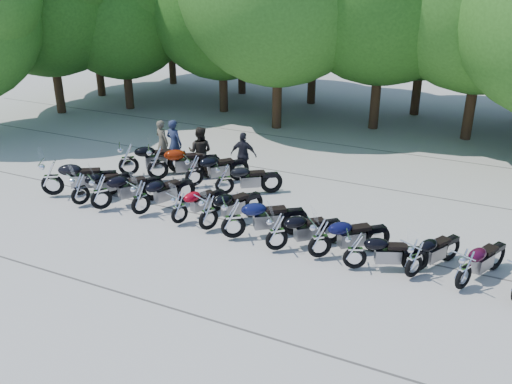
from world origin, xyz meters
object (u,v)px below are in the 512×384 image
at_px(motorcycle_0, 51,177).
at_px(motorcycle_14, 157,162).
at_px(motorcycle_2, 100,191).
at_px(motorcycle_4, 179,207).
at_px(motorcycle_11, 465,268).
at_px(motorcycle_16, 224,178).
at_px(rider_1, 200,152).
at_px(motorcycle_5, 208,211).
at_px(motorcycle_7, 277,231).
at_px(motorcycle_8, 320,237).
at_px(motorcycle_13, 128,159).
at_px(motorcycle_10, 415,258).
at_px(rider_3, 174,144).
at_px(motorcycle_1, 80,188).
at_px(motorcycle_9, 355,250).
at_px(motorcycle_6, 233,218).
at_px(rider_2, 244,155).
at_px(rider_0, 162,142).
at_px(motorcycle_3, 140,197).
at_px(motorcycle_15, 194,170).

bearing_deg(motorcycle_0, motorcycle_14, -73.47).
relative_size(motorcycle_2, motorcycle_4, 1.15).
relative_size(motorcycle_11, motorcycle_16, 0.96).
bearing_deg(rider_1, motorcycle_5, 111.79).
distance_m(motorcycle_7, rider_1, 6.16).
bearing_deg(motorcycle_8, motorcycle_13, 30.91).
relative_size(motorcycle_10, motorcycle_14, 0.80).
height_order(motorcycle_2, rider_3, rider_3).
bearing_deg(motorcycle_1, motorcycle_9, -157.52).
relative_size(motorcycle_0, motorcycle_16, 1.16).
xyz_separation_m(motorcycle_1, rider_1, (2.07, 3.92, 0.31)).
height_order(motorcycle_0, motorcycle_16, motorcycle_0).
height_order(motorcycle_4, motorcycle_14, motorcycle_14).
height_order(motorcycle_6, motorcycle_16, motorcycle_6).
height_order(motorcycle_2, motorcycle_7, motorcycle_2).
height_order(motorcycle_1, rider_2, rider_2).
distance_m(motorcycle_5, rider_2, 4.42).
height_order(motorcycle_0, motorcycle_6, motorcycle_0).
height_order(motorcycle_9, motorcycle_14, motorcycle_14).
bearing_deg(rider_1, motorcycle_7, 128.00).
bearing_deg(motorcycle_11, motorcycle_13, 12.26).
relative_size(motorcycle_1, rider_2, 1.31).
distance_m(motorcycle_10, rider_0, 11.09).
bearing_deg(motorcycle_8, motorcycle_4, 46.88).
xyz_separation_m(motorcycle_3, rider_0, (-2.09, 4.22, 0.22)).
relative_size(motorcycle_9, motorcycle_11, 0.98).
bearing_deg(motorcycle_1, motorcycle_0, 16.05).
bearing_deg(motorcycle_10, motorcycle_16, 6.89).
relative_size(motorcycle_0, motorcycle_13, 1.02).
relative_size(motorcycle_14, motorcycle_15, 1.11).
bearing_deg(motorcycle_5, motorcycle_6, -165.10).
bearing_deg(motorcycle_14, motorcycle_5, -163.07).
relative_size(motorcycle_3, motorcycle_8, 1.00).
xyz_separation_m(motorcycle_4, rider_0, (-3.47, 4.22, 0.28)).
bearing_deg(rider_1, motorcycle_3, 79.63).
bearing_deg(motorcycle_13, motorcycle_7, -150.15).
relative_size(motorcycle_7, motorcycle_9, 1.05).
bearing_deg(motorcycle_16, rider_2, -28.22).
height_order(motorcycle_1, motorcycle_3, motorcycle_3).
height_order(motorcycle_11, motorcycle_16, motorcycle_16).
relative_size(motorcycle_0, rider_2, 1.54).
distance_m(motorcycle_10, rider_1, 9.06).
relative_size(motorcycle_2, motorcycle_10, 1.13).
distance_m(motorcycle_3, motorcycle_8, 5.77).
xyz_separation_m(motorcycle_11, motorcycle_15, (-9.01, 2.72, 0.05)).
xyz_separation_m(motorcycle_13, motorcycle_15, (2.65, 0.15, -0.05)).
xyz_separation_m(motorcycle_4, motorcycle_5, (0.98, -0.00, 0.06)).
relative_size(motorcycle_4, motorcycle_9, 0.98).
bearing_deg(motorcycle_4, motorcycle_9, -162.36).
bearing_deg(motorcycle_1, motorcycle_7, -157.46).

